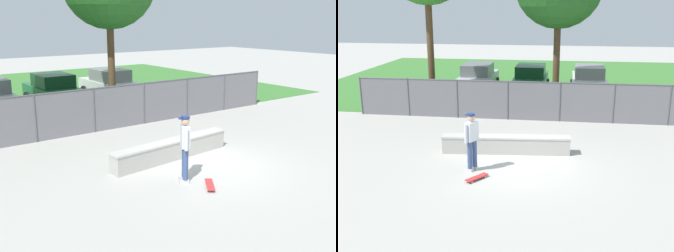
{
  "view_description": "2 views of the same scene",
  "coord_description": "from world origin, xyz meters",
  "views": [
    {
      "loc": [
        -7.99,
        -8.76,
        4.31
      ],
      "look_at": [
        -0.97,
        0.91,
        1.2
      ],
      "focal_mm": 43.85,
      "sensor_mm": 36.0,
      "label": 1
    },
    {
      "loc": [
        1.3,
        -12.52,
        5.06
      ],
      "look_at": [
        -0.53,
        0.56,
        1.17
      ],
      "focal_mm": 44.87,
      "sensor_mm": 36.0,
      "label": 2
    }
  ],
  "objects": [
    {
      "name": "ground_plane",
      "position": [
        0.0,
        0.0,
        0.0
      ],
      "size": [
        80.0,
        80.0,
        0.0
      ],
      "primitive_type": "plane",
      "color": "#ADAAA3"
    },
    {
      "name": "grass_strip",
      "position": [
        0.0,
        15.86,
        0.01
      ],
      "size": [
        28.16,
        20.0,
        0.02
      ],
      "primitive_type": "cube",
      "color": "#3D7A33",
      "rests_on": "ground"
    },
    {
      "name": "concrete_ledge",
      "position": [
        -0.62,
        1.18,
        0.32
      ],
      "size": [
        4.48,
        0.87,
        0.63
      ],
      "color": "#A8A59E",
      "rests_on": "ground"
    },
    {
      "name": "skateboarder",
      "position": [
        -1.45,
        -0.52,
        1.03
      ],
      "size": [
        0.41,
        0.53,
        1.84
      ],
      "color": "beige",
      "rests_on": "ground"
    },
    {
      "name": "skateboard",
      "position": [
        -1.16,
        -1.23,
        0.07
      ],
      "size": [
        0.63,
        0.77,
        0.09
      ],
      "color": "red",
      "rests_on": "ground"
    },
    {
      "name": "chainlink_fence",
      "position": [
        -0.0,
        5.56,
        0.96
      ],
      "size": [
        16.23,
        0.07,
        1.76
      ],
      "color": "#4C4C51",
      "rests_on": "ground"
    },
    {
      "name": "car_silver",
      "position": [
        -3.72,
        11.48,
        0.84
      ],
      "size": [
        2.03,
        4.21,
        1.66
      ],
      "color": "#B7BABF",
      "rests_on": "ground"
    },
    {
      "name": "car_green",
      "position": [
        -0.61,
        11.4,
        0.84
      ],
      "size": [
        2.03,
        4.21,
        1.66
      ],
      "color": "#1E6638",
      "rests_on": "ground"
    },
    {
      "name": "car_white",
      "position": [
        2.69,
        11.51,
        0.84
      ],
      "size": [
        2.03,
        4.21,
        1.66
      ],
      "color": "silver",
      "rests_on": "ground"
    }
  ]
}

